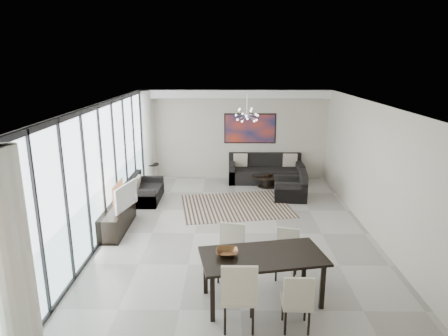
{
  "coord_description": "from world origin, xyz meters",
  "views": [
    {
      "loc": [
        -0.2,
        -8.32,
        3.78
      ],
      "look_at": [
        -0.31,
        1.04,
        1.25
      ],
      "focal_mm": 32.0,
      "sensor_mm": 36.0,
      "label": 1
    }
  ],
  "objects_px": {
    "tv_console": "(117,218)",
    "television": "(122,196)",
    "coffee_table": "(268,180)",
    "sofa_main": "(265,172)",
    "dining_table": "(263,260)"
  },
  "relations": [
    {
      "from": "coffee_table",
      "to": "television",
      "type": "height_order",
      "value": "television"
    },
    {
      "from": "dining_table",
      "to": "sofa_main",
      "type": "bearing_deg",
      "value": 84.45
    },
    {
      "from": "coffee_table",
      "to": "sofa_main",
      "type": "relative_size",
      "value": 0.4
    },
    {
      "from": "sofa_main",
      "to": "television",
      "type": "distance_m",
      "value": 5.33
    },
    {
      "from": "tv_console",
      "to": "television",
      "type": "height_order",
      "value": "television"
    },
    {
      "from": "television",
      "to": "tv_console",
      "type": "bearing_deg",
      "value": 97.73
    },
    {
      "from": "coffee_table",
      "to": "television",
      "type": "xyz_separation_m",
      "value": [
        -3.63,
        -3.36,
        0.63
      ]
    },
    {
      "from": "tv_console",
      "to": "dining_table",
      "type": "relative_size",
      "value": 0.82
    },
    {
      "from": "tv_console",
      "to": "television",
      "type": "xyz_separation_m",
      "value": [
        0.16,
        -0.02,
        0.55
      ]
    },
    {
      "from": "coffee_table",
      "to": "television",
      "type": "distance_m",
      "value": 4.99
    },
    {
      "from": "sofa_main",
      "to": "television",
      "type": "height_order",
      "value": "television"
    },
    {
      "from": "coffee_table",
      "to": "dining_table",
      "type": "xyz_separation_m",
      "value": [
        -0.68,
        -6.14,
        0.54
      ]
    },
    {
      "from": "sofa_main",
      "to": "television",
      "type": "xyz_separation_m",
      "value": [
        -3.6,
        -3.9,
        0.53
      ]
    },
    {
      "from": "coffee_table",
      "to": "tv_console",
      "type": "bearing_deg",
      "value": -138.57
    },
    {
      "from": "coffee_table",
      "to": "sofa_main",
      "type": "distance_m",
      "value": 0.54
    }
  ]
}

